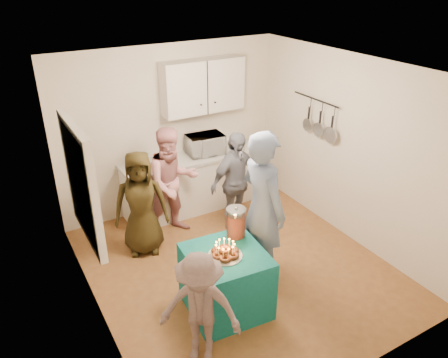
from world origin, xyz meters
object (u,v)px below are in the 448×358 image
woman_back_center (173,183)px  child_near_left (200,309)px  counter (193,184)px  man_birthday (262,209)px  microwave (205,144)px  woman_back_left (141,203)px  party_table (226,281)px  woman_back_right (235,182)px  punch_jar (236,223)px

woman_back_center → child_near_left: (-0.73, -2.26, -0.19)m
counter → man_birthday: man_birthday is taller
microwave → counter: bearing=-176.0°
man_birthday → woman_back_left: man_birthday is taller
man_birthday → woman_back_center: bearing=16.1°
counter → woman_back_center: woman_back_center is taller
party_table → man_birthday: size_ratio=0.43×
counter → party_table: (-0.71, -2.28, -0.05)m
woman_back_left → counter: bearing=52.3°
man_birthday → woman_back_center: 1.57m
microwave → woman_back_left: 1.57m
woman_back_right → microwave: bearing=79.8°
woman_back_right → woman_back_center: bearing=145.2°
woman_back_center → counter: bearing=43.0°
woman_back_center → man_birthday: bearing=-69.9°
woman_back_right → counter: bearing=95.4°
woman_back_left → woman_back_right: (1.39, -0.14, 0.03)m
punch_jar → child_near_left: bearing=-139.2°
man_birthday → woman_back_right: man_birthday is taller
microwave → party_table: (-0.95, -2.28, -0.69)m
party_table → child_near_left: size_ratio=0.68×
counter → child_near_left: (-1.29, -2.77, 0.20)m
woman_back_center → microwave: bearing=33.1°
party_table → woman_back_right: 1.78m
man_birthday → woman_back_left: size_ratio=1.34×
woman_back_left → child_near_left: (-0.17, -2.06, -0.11)m
man_birthday → woman_back_left: 1.69m
punch_jar → woman_back_center: size_ratio=0.21×
punch_jar → child_near_left: child_near_left is taller
man_birthday → woman_back_center: (-0.52, 1.48, -0.17)m
child_near_left → counter: bearing=104.6°
counter → child_near_left: size_ratio=1.76×
child_near_left → punch_jar: bearing=80.4°
woman_back_right → child_near_left: size_ratio=1.22×
woman_back_center → woman_back_right: 0.90m
party_table → woman_back_left: woman_back_left is taller
microwave → party_table: bearing=-108.7°
punch_jar → man_birthday: man_birthday is taller
woman_back_right → child_near_left: (-1.56, -1.92, -0.14)m
punch_jar → woman_back_right: size_ratio=0.22×
party_table → microwave: bearing=67.3°
woman_back_center → woman_back_right: size_ratio=1.07×
child_near_left → woman_back_right: bearing=90.4°
counter → punch_jar: punch_jar is taller
party_table → man_birthday: 0.96m
party_table → child_near_left: child_near_left is taller
microwave → woman_back_center: woman_back_center is taller
woman_back_left → punch_jar: bearing=-42.8°
woman_back_right → child_near_left: 2.48m
punch_jar → woman_back_left: 1.49m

